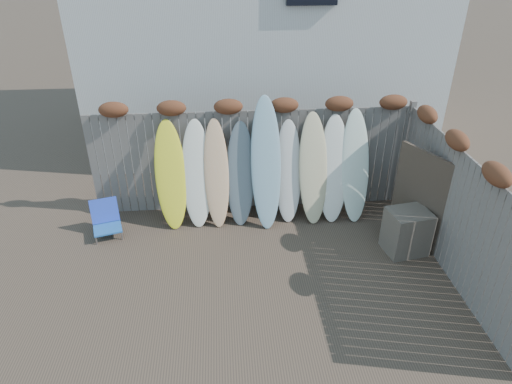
{
  "coord_description": "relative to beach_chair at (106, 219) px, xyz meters",
  "views": [
    {
      "loc": [
        -0.53,
        -5.41,
        4.81
      ],
      "look_at": [
        0.0,
        1.2,
        1.0
      ],
      "focal_mm": 32.0,
      "sensor_mm": 36.0,
      "label": 1
    }
  ],
  "objects": [
    {
      "name": "surfboard_7",
      "position": [
        4.17,
        0.32,
        0.68
      ],
      "size": [
        0.6,
        0.74,
        1.94
      ],
      "primitive_type": "ellipsoid",
      "rotation": [
        -0.31,
        0.0,
        -0.09
      ],
      "color": "white",
      "rests_on": "ground"
    },
    {
      "name": "back_fence",
      "position": [
        2.73,
        0.74,
        0.89
      ],
      "size": [
        6.05,
        0.28,
        2.24
      ],
      "color": "slate",
      "rests_on": "ground"
    },
    {
      "name": "beach_chair",
      "position": [
        0.0,
        0.0,
        0.0
      ],
      "size": [
        0.6,
        0.62,
        0.64
      ],
      "color": "#2362B2",
      "rests_on": "ground"
    },
    {
      "name": "lattice_panel",
      "position": [
        5.46,
        -0.63,
        0.56
      ],
      "size": [
        0.52,
        1.05,
        1.71
      ],
      "primitive_type": "cube",
      "rotation": [
        0.0,
        0.0,
        0.43
      ],
      "color": "#4B352D",
      "rests_on": "ground"
    },
    {
      "name": "surfboard_0",
      "position": [
        1.19,
        0.32,
        0.67
      ],
      "size": [
        0.61,
        0.74,
        1.94
      ],
      "primitive_type": "ellipsoid",
      "rotation": [
        -0.31,
        0.0,
        0.09
      ],
      "color": "yellow",
      "rests_on": "ground"
    },
    {
      "name": "surfboard_4",
      "position": [
        2.91,
        0.26,
        0.87
      ],
      "size": [
        0.55,
        0.82,
        2.34
      ],
      "primitive_type": "ellipsoid",
      "rotation": [
        -0.31,
        0.0,
        0.01
      ],
      "color": "#8CB5C7",
      "rests_on": "ground"
    },
    {
      "name": "surfboard_5",
      "position": [
        3.34,
        0.37,
        0.63
      ],
      "size": [
        0.52,
        0.68,
        1.86
      ],
      "primitive_type": "ellipsoid",
      "rotation": [
        -0.31,
        0.0,
        -0.04
      ],
      "color": "white",
      "rests_on": "ground"
    },
    {
      "name": "wooden_crate",
      "position": [
        5.2,
        -0.93,
        0.09
      ],
      "size": [
        0.75,
        0.66,
        0.78
      ],
      "primitive_type": "cube",
      "rotation": [
        0.0,
        0.0,
        0.17
      ],
      "color": "#6D6152",
      "rests_on": "ground"
    },
    {
      "name": "surfboard_8",
      "position": [
        4.57,
        0.31,
        0.73
      ],
      "size": [
        0.54,
        0.74,
        2.05
      ],
      "primitive_type": "ellipsoid",
      "rotation": [
        -0.31,
        0.0,
        0.03
      ],
      "color": "silver",
      "rests_on": "ground"
    },
    {
      "name": "right_fence",
      "position": [
        5.67,
        -1.4,
        0.85
      ],
      "size": [
        0.28,
        4.4,
        2.24
      ],
      "color": "slate",
      "rests_on": "ground"
    },
    {
      "name": "house",
      "position": [
        3.17,
        4.85,
        2.9
      ],
      "size": [
        8.5,
        5.5,
        6.33
      ],
      "color": "silver",
      "rests_on": "ground"
    },
    {
      "name": "surfboard_2",
      "position": [
        2.01,
        0.32,
        0.67
      ],
      "size": [
        0.47,
        0.7,
        1.94
      ],
      "primitive_type": "ellipsoid",
      "rotation": [
        -0.31,
        0.0,
        0.03
      ],
      "color": "#E3C382",
      "rests_on": "ground"
    },
    {
      "name": "ground",
      "position": [
        2.67,
        -1.65,
        -0.3
      ],
      "size": [
        80.0,
        80.0,
        0.0
      ],
      "primitive_type": "plane",
      "color": "#493A2D"
    },
    {
      "name": "surfboard_3",
      "position": [
        2.45,
        0.33,
        0.64
      ],
      "size": [
        0.57,
        0.71,
        1.87
      ],
      "primitive_type": "ellipsoid",
      "rotation": [
        -0.31,
        0.0,
        -0.1
      ],
      "color": "slate",
      "rests_on": "ground"
    },
    {
      "name": "surfboard_6",
      "position": [
        3.79,
        0.31,
        0.71
      ],
      "size": [
        0.55,
        0.73,
        2.01
      ],
      "primitive_type": "ellipsoid",
      "rotation": [
        -0.31,
        0.0,
        0.03
      ],
      "color": "beige",
      "rests_on": "ground"
    },
    {
      "name": "surfboard_1",
      "position": [
        1.66,
        0.35,
        0.66
      ],
      "size": [
        0.55,
        0.7,
        1.92
      ],
      "primitive_type": "ellipsoid",
      "rotation": [
        -0.31,
        0.0,
        -0.02
      ],
      "color": "white",
      "rests_on": "ground"
    }
  ]
}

